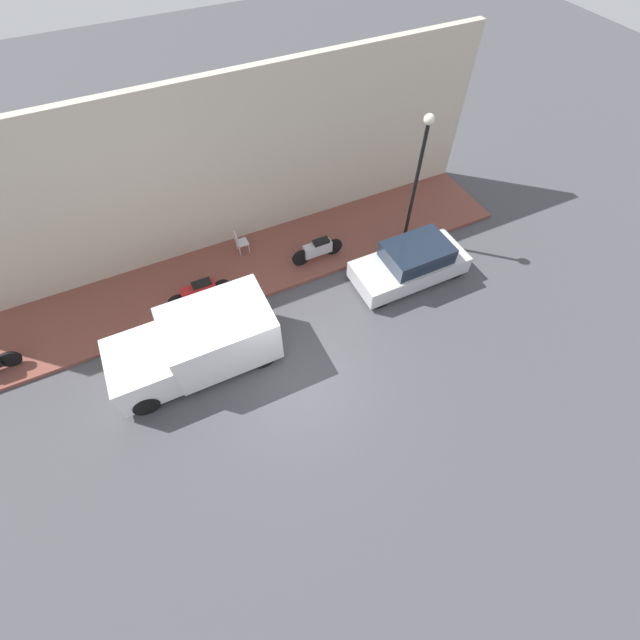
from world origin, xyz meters
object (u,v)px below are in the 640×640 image
object	(u,v)px
scooter_silver	(318,249)
cafe_chair	(240,242)
motorcycle_red	(199,291)
streetlamp	(420,164)
parked_car	(411,263)
delivery_van	(196,344)

from	to	relation	value
scooter_silver	cafe_chair	world-z (taller)	cafe_chair
motorcycle_red	streetlamp	distance (m)	8.14
parked_car	scooter_silver	bearing A→B (deg)	51.34
scooter_silver	streetlamp	distance (m)	4.31
parked_car	streetlamp	bearing A→B (deg)	-28.23
motorcycle_red	scooter_silver	bearing A→B (deg)	-88.81
delivery_van	cafe_chair	xyz separation A→B (m)	(3.78, -2.57, -0.30)
cafe_chair	streetlamp	bearing A→B (deg)	-107.69
scooter_silver	cafe_chair	xyz separation A→B (m)	(1.51, 2.34, 0.04)
parked_car	delivery_van	world-z (taller)	delivery_van
parked_car	cafe_chair	bearing A→B (deg)	54.08
motorcycle_red	scooter_silver	xyz separation A→B (m)	(0.09, -4.28, -0.00)
parked_car	delivery_van	xyz separation A→B (m)	(-0.25, 7.44, 0.28)
streetlamp	parked_car	bearing A→B (deg)	151.77
delivery_van	scooter_silver	distance (m)	5.42
motorcycle_red	streetlamp	size ratio (longest dim) A/B	0.45
scooter_silver	parked_car	bearing A→B (deg)	-128.66
parked_car	scooter_silver	distance (m)	3.24
delivery_van	streetlamp	xyz separation A→B (m)	(1.94, -8.34, 2.24)
parked_car	motorcycle_red	size ratio (longest dim) A/B	1.87
scooter_silver	cafe_chair	size ratio (longest dim) A/B	2.17
motorcycle_red	scooter_silver	size ratio (longest dim) A/B	1.09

